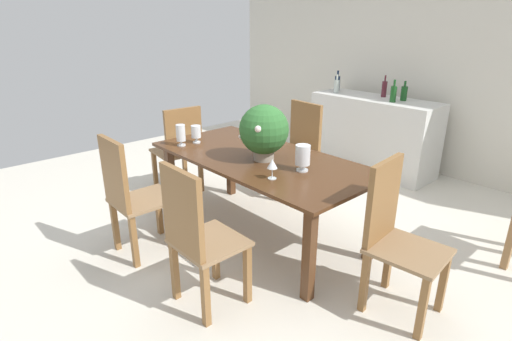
{
  "coord_description": "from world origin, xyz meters",
  "views": [
    {
      "loc": [
        2.37,
        -2.34,
        1.83
      ],
      "look_at": [
        -0.06,
        -0.14,
        0.6
      ],
      "focal_mm": 28.21,
      "sensor_mm": 36.0,
      "label": 1
    }
  ],
  "objects_px": {
    "chair_head_end": "(180,146)",
    "flower_centerpiece": "(264,131)",
    "crystal_vase_left": "(181,134)",
    "wine_bottle_clear": "(404,93)",
    "chair_near_left": "(131,193)",
    "crystal_vase_center_near": "(303,156)",
    "chair_near_right": "(196,234)",
    "wine_glass": "(272,164)",
    "wine_bottle_dark": "(337,83)",
    "wine_bottle_tall": "(393,94)",
    "wine_bottle_green": "(337,86)",
    "wine_bottle_amber": "(384,89)",
    "dining_table": "(261,167)",
    "chair_foot_end": "(395,232)",
    "crystal_vase_right": "(196,132)",
    "chair_far_left": "(299,144)",
    "kitchen_counter": "(372,134)"
  },
  "relations": [
    {
      "from": "wine_bottle_green",
      "to": "chair_head_end",
      "type": "bearing_deg",
      "value": -100.86
    },
    {
      "from": "chair_near_right",
      "to": "flower_centerpiece",
      "type": "xyz_separation_m",
      "value": [
        -0.38,
        0.94,
        0.43
      ]
    },
    {
      "from": "crystal_vase_left",
      "to": "wine_bottle_clear",
      "type": "height_order",
      "value": "wine_bottle_clear"
    },
    {
      "from": "crystal_vase_right",
      "to": "wine_bottle_amber",
      "type": "height_order",
      "value": "wine_bottle_amber"
    },
    {
      "from": "chair_near_left",
      "to": "crystal_vase_center_near",
      "type": "distance_m",
      "value": 1.38
    },
    {
      "from": "wine_bottle_clear",
      "to": "wine_bottle_tall",
      "type": "relative_size",
      "value": 0.89
    },
    {
      "from": "dining_table",
      "to": "wine_bottle_clear",
      "type": "bearing_deg",
      "value": 90.06
    },
    {
      "from": "chair_far_left",
      "to": "flower_centerpiece",
      "type": "height_order",
      "value": "flower_centerpiece"
    },
    {
      "from": "chair_head_end",
      "to": "wine_bottle_dark",
      "type": "distance_m",
      "value": 2.38
    },
    {
      "from": "dining_table",
      "to": "chair_head_end",
      "type": "relative_size",
      "value": 2.04
    },
    {
      "from": "crystal_vase_right",
      "to": "chair_foot_end",
      "type": "bearing_deg",
      "value": 4.51
    },
    {
      "from": "chair_near_right",
      "to": "wine_bottle_tall",
      "type": "xyz_separation_m",
      "value": [
        -0.48,
        3.11,
        0.47
      ]
    },
    {
      "from": "flower_centerpiece",
      "to": "wine_bottle_amber",
      "type": "xyz_separation_m",
      "value": [
        -0.36,
        2.38,
        0.04
      ]
    },
    {
      "from": "wine_bottle_tall",
      "to": "wine_bottle_amber",
      "type": "distance_m",
      "value": 0.33
    },
    {
      "from": "chair_head_end",
      "to": "flower_centerpiece",
      "type": "distance_m",
      "value": 1.42
    },
    {
      "from": "crystal_vase_center_near",
      "to": "wine_bottle_dark",
      "type": "relative_size",
      "value": 0.77
    },
    {
      "from": "crystal_vase_right",
      "to": "kitchen_counter",
      "type": "distance_m",
      "value": 2.47
    },
    {
      "from": "chair_far_left",
      "to": "chair_foot_end",
      "type": "bearing_deg",
      "value": -26.24
    },
    {
      "from": "chair_near_right",
      "to": "wine_glass",
      "type": "bearing_deg",
      "value": -87.78
    },
    {
      "from": "wine_glass",
      "to": "flower_centerpiece",
      "type": "bearing_deg",
      "value": 145.18
    },
    {
      "from": "wine_bottle_amber",
      "to": "crystal_vase_center_near",
      "type": "bearing_deg",
      "value": -72.31
    },
    {
      "from": "chair_near_left",
      "to": "flower_centerpiece",
      "type": "xyz_separation_m",
      "value": [
        0.52,
        0.95,
        0.44
      ]
    },
    {
      "from": "wine_bottle_dark",
      "to": "wine_bottle_tall",
      "type": "distance_m",
      "value": 0.94
    },
    {
      "from": "chair_near_left",
      "to": "wine_bottle_clear",
      "type": "relative_size",
      "value": 4.38
    },
    {
      "from": "chair_foot_end",
      "to": "crystal_vase_center_near",
      "type": "relative_size",
      "value": 4.95
    },
    {
      "from": "wine_bottle_tall",
      "to": "crystal_vase_left",
      "type": "bearing_deg",
      "value": -105.69
    },
    {
      "from": "crystal_vase_center_near",
      "to": "wine_bottle_green",
      "type": "xyz_separation_m",
      "value": [
        -1.32,
        2.14,
        0.15
      ]
    },
    {
      "from": "chair_far_left",
      "to": "wine_glass",
      "type": "height_order",
      "value": "chair_far_left"
    },
    {
      "from": "crystal_vase_center_near",
      "to": "wine_bottle_clear",
      "type": "relative_size",
      "value": 0.89
    },
    {
      "from": "chair_near_right",
      "to": "chair_near_left",
      "type": "distance_m",
      "value": 0.9
    },
    {
      "from": "chair_near_left",
      "to": "flower_centerpiece",
      "type": "bearing_deg",
      "value": -118.22
    },
    {
      "from": "chair_near_right",
      "to": "wine_bottle_green",
      "type": "xyz_separation_m",
      "value": [
        -1.31,
        3.12,
        0.46
      ]
    },
    {
      "from": "dining_table",
      "to": "chair_near_left",
      "type": "relative_size",
      "value": 1.97
    },
    {
      "from": "wine_bottle_amber",
      "to": "chair_near_right",
      "type": "bearing_deg",
      "value": -77.53
    },
    {
      "from": "chair_far_left",
      "to": "crystal_vase_center_near",
      "type": "xyz_separation_m",
      "value": [
        0.9,
        -0.96,
        0.31
      ]
    },
    {
      "from": "flower_centerpiece",
      "to": "wine_glass",
      "type": "xyz_separation_m",
      "value": [
        0.35,
        -0.24,
        -0.14
      ]
    },
    {
      "from": "wine_bottle_dark",
      "to": "chair_near_left",
      "type": "bearing_deg",
      "value": -81.05
    },
    {
      "from": "chair_near_left",
      "to": "wine_bottle_tall",
      "type": "xyz_separation_m",
      "value": [
        0.41,
        3.12,
        0.47
      ]
    },
    {
      "from": "chair_near_right",
      "to": "crystal_vase_right",
      "type": "height_order",
      "value": "chair_near_right"
    },
    {
      "from": "crystal_vase_center_near",
      "to": "kitchen_counter",
      "type": "xyz_separation_m",
      "value": [
        -0.78,
        2.23,
        -0.4
      ]
    },
    {
      "from": "dining_table",
      "to": "chair_head_end",
      "type": "height_order",
      "value": "chair_head_end"
    },
    {
      "from": "flower_centerpiece",
      "to": "crystal_vase_right",
      "type": "bearing_deg",
      "value": -170.22
    },
    {
      "from": "flower_centerpiece",
      "to": "chair_near_right",
      "type": "bearing_deg",
      "value": -68.17
    },
    {
      "from": "dining_table",
      "to": "crystal_vase_center_near",
      "type": "relative_size",
      "value": 9.66
    },
    {
      "from": "chair_near_left",
      "to": "wine_glass",
      "type": "bearing_deg",
      "value": -140.47
    },
    {
      "from": "chair_head_end",
      "to": "wine_bottle_dark",
      "type": "relative_size",
      "value": 3.65
    },
    {
      "from": "dining_table",
      "to": "crystal_vase_left",
      "type": "relative_size",
      "value": 10.05
    },
    {
      "from": "chair_head_end",
      "to": "wine_bottle_dark",
      "type": "xyz_separation_m",
      "value": [
        0.31,
        2.31,
        0.49
      ]
    },
    {
      "from": "chair_head_end",
      "to": "crystal_vase_center_near",
      "type": "bearing_deg",
      "value": 96.3
    },
    {
      "from": "wine_bottle_dark",
      "to": "wine_bottle_tall",
      "type": "height_order",
      "value": "wine_bottle_dark"
    }
  ]
}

